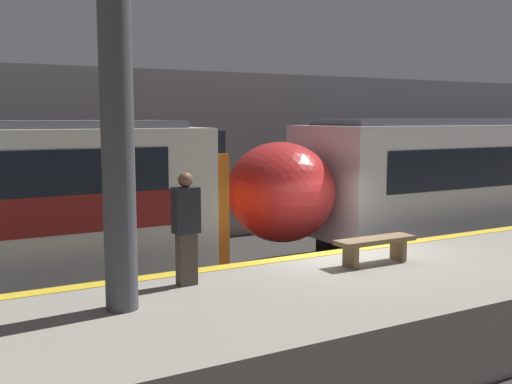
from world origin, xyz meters
name	(u,v)px	position (x,y,z in m)	size (l,w,h in m)	color
ground_plane	(338,308)	(0.00, 0.00, 0.00)	(120.00, 120.00, 0.00)	#33302D
platform	(407,305)	(0.00, -1.84, 0.57)	(40.00, 3.69, 1.15)	gray
station_rear_barrier	(187,157)	(0.00, 7.29, 2.48)	(50.00, 0.15, 4.97)	#939399
support_pillar_near	(118,157)	(-4.62, -1.45, 3.12)	(0.42, 0.42, 3.97)	#47474C
person_waiting	(186,226)	(-3.44, -0.80, 2.03)	(0.38, 0.24, 1.69)	#473D33
platform_bench	(375,244)	(-0.14, -1.19, 1.47)	(1.50, 0.40, 0.45)	brown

